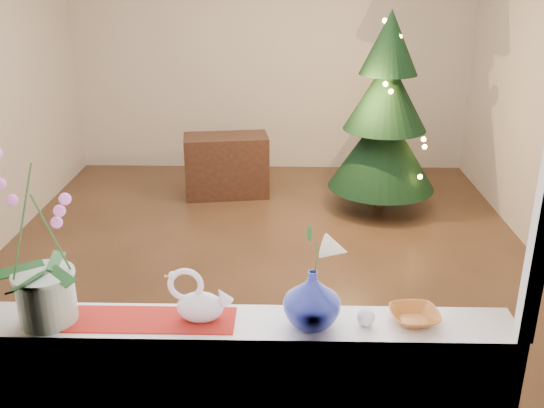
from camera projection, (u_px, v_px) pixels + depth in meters
The scene contains 14 objects.
ground at pixel (264, 260), 4.97m from camera, with size 5.00×5.00×0.00m, color #3E2819.
wall_back at pixel (271, 52), 6.81m from camera, with size 4.50×0.10×2.70m, color beige.
wall_front at pixel (238, 238), 2.15m from camera, with size 4.50×0.10×2.70m, color beige.
windowsill at pixel (243, 326), 2.44m from camera, with size 2.20×0.26×0.04m, color white.
window_frame at pixel (236, 140), 2.05m from camera, with size 2.22×0.06×1.60m, color white, non-canonical shape.
runner at pixel (148, 320), 2.44m from camera, with size 0.70×0.20×0.01m, color maroon.
orchid_pot at pixel (37, 240), 2.31m from camera, with size 0.25×0.25×0.72m, color white, non-canonical shape.
swan at pixel (200, 296), 2.40m from camera, with size 0.26×0.12×0.22m, color silver, non-canonical shape.
blue_vase at pixel (312, 295), 2.36m from camera, with size 0.26×0.26×0.27m, color navy.
lily at pixel (314, 239), 2.27m from camera, with size 0.15×0.09×0.21m, color beige, non-canonical shape.
paperweight at pixel (366, 317), 2.39m from camera, with size 0.07×0.07×0.07m, color silver.
amber_dish at pixel (414, 317), 2.42m from camera, with size 0.17×0.17×0.04m, color #A95D21.
xmas_tree at pixel (385, 114), 5.73m from camera, with size 1.04×1.04×1.90m, color black, non-canonical shape.
side_table at pixel (226, 166), 6.29m from camera, with size 0.85×0.43×0.64m, color black.
Camera 1 is at (0.17, -4.46, 2.25)m, focal length 40.00 mm.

